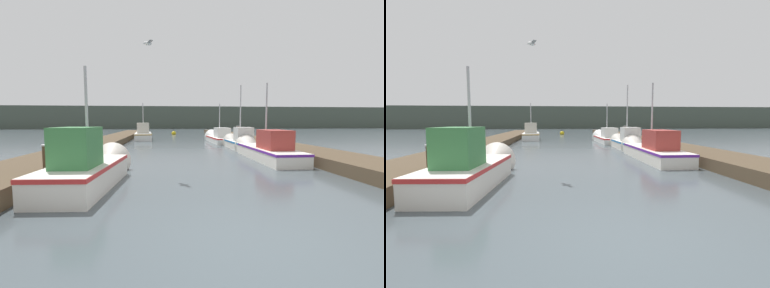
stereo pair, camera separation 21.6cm
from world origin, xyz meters
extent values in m
plane|color=#424C51|center=(0.00, 0.00, 0.00)|extent=(200.00, 200.00, 0.00)
cube|color=#4C3D2B|center=(-5.90, 16.00, 0.23)|extent=(2.48, 40.00, 0.46)
cube|color=#4C3D2B|center=(5.90, 16.00, 0.23)|extent=(2.48, 40.00, 0.46)
cube|color=#424C42|center=(0.00, 63.91, 2.60)|extent=(120.00, 16.00, 5.19)
cube|color=silver|center=(-3.53, 3.69, 0.35)|extent=(1.74, 3.89, 0.69)
cube|color=red|center=(-3.53, 3.69, 0.63)|extent=(1.77, 3.92, 0.10)
cone|color=silver|center=(-3.37, 6.03, 0.35)|extent=(1.47, 1.01, 1.41)
cube|color=#387A42|center=(-3.56, 3.21, 1.21)|extent=(1.04, 1.30, 1.02)
cylinder|color=#B2B2B7|center=(-3.51, 3.97, 2.05)|extent=(0.08, 0.08, 2.71)
cube|color=silver|center=(3.64, 8.24, 0.29)|extent=(1.51, 5.20, 0.59)
cube|color=#5C2196|center=(3.64, 8.24, 0.53)|extent=(1.54, 5.23, 0.10)
cone|color=silver|center=(3.65, 11.34, 0.29)|extent=(1.43, 1.01, 1.42)
cube|color=#99332D|center=(3.64, 7.59, 1.02)|extent=(1.09, 1.76, 0.87)
cylinder|color=#B2B2B7|center=(3.64, 8.63, 2.15)|extent=(0.08, 0.08, 3.12)
cube|color=silver|center=(3.70, 12.98, 0.26)|extent=(1.41, 3.64, 0.53)
cube|color=#1A66AC|center=(3.70, 12.98, 0.47)|extent=(1.44, 3.67, 0.10)
cone|color=silver|center=(3.67, 15.19, 0.26)|extent=(1.30, 0.82, 1.29)
cube|color=silver|center=(3.71, 12.53, 0.99)|extent=(1.06, 1.10, 0.93)
cylinder|color=#B2B2B7|center=(3.70, 13.25, 2.38)|extent=(0.08, 0.08, 3.70)
cube|color=silver|center=(3.38, 18.07, 0.25)|extent=(1.74, 4.74, 0.50)
cube|color=red|center=(3.38, 18.07, 0.44)|extent=(1.77, 4.77, 0.10)
cone|color=silver|center=(3.30, 21.00, 0.25)|extent=(1.56, 1.22, 1.52)
cube|color=silver|center=(3.40, 17.48, 0.89)|extent=(1.16, 1.53, 0.80)
cylinder|color=#B2B2B7|center=(3.37, 18.42, 1.92)|extent=(0.08, 0.08, 2.85)
cube|color=silver|center=(-3.54, 22.43, 0.33)|extent=(1.97, 5.24, 0.65)
cube|color=olive|center=(-3.54, 22.43, 0.59)|extent=(2.00, 5.28, 0.10)
cone|color=silver|center=(-3.78, 25.58, 0.33)|extent=(1.58, 1.27, 1.50)
cube|color=#B2AD9E|center=(-3.49, 21.79, 1.16)|extent=(1.26, 1.69, 1.01)
cylinder|color=#B2B2B7|center=(-3.57, 22.82, 2.15)|extent=(0.08, 0.08, 3.00)
cylinder|color=#473523|center=(4.83, 17.74, 0.70)|extent=(0.28, 0.28, 1.40)
cylinder|color=silver|center=(4.83, 17.74, 1.42)|extent=(0.32, 0.32, 0.04)
cylinder|color=#473523|center=(-4.75, 8.94, 0.64)|extent=(0.23, 0.23, 1.28)
cylinder|color=silver|center=(-4.75, 8.94, 1.30)|extent=(0.27, 0.27, 0.04)
cylinder|color=#473523|center=(-4.75, 4.26, 0.57)|extent=(0.27, 0.27, 1.15)
cylinder|color=silver|center=(-4.75, 4.26, 1.17)|extent=(0.31, 0.31, 0.04)
sphere|color=gold|center=(-0.22, 31.26, 0.16)|extent=(0.59, 0.59, 0.59)
cylinder|color=black|center=(-0.22, 31.26, 0.71)|extent=(0.06, 0.06, 0.50)
ellipsoid|color=white|center=(-1.87, 5.59, 4.53)|extent=(0.31, 0.26, 0.12)
cube|color=gray|center=(-1.80, 5.47, 4.55)|extent=(0.24, 0.30, 0.07)
cube|color=gray|center=(-1.93, 5.72, 4.55)|extent=(0.24, 0.30, 0.07)
camera|label=1|loc=(-1.28, -3.60, 1.88)|focal=24.00mm
camera|label=2|loc=(-1.06, -3.63, 1.88)|focal=24.00mm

